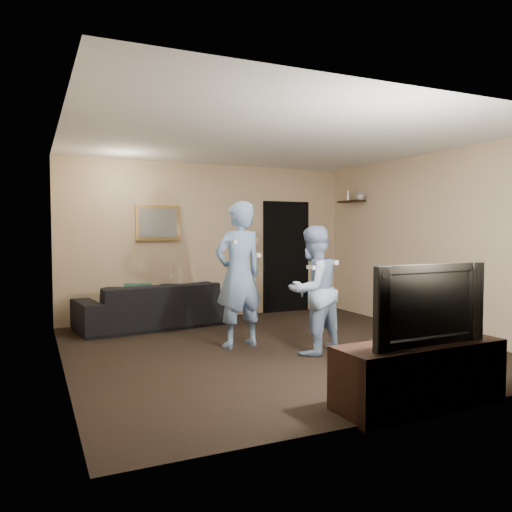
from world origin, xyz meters
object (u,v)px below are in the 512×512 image
wii_player_right (313,290)px  sofa (155,305)px  tv_console (419,375)px  wii_player_left (239,275)px  television (421,303)px

wii_player_right → sofa: bearing=119.1°
tv_console → wii_player_left: wii_player_left is taller
sofa → television: (1.28, -4.30, 0.53)m
sofa → television: television is taller
tv_console → television: (0.00, 0.00, 0.62)m
wii_player_left → wii_player_right: bearing=-45.4°
sofa → television: bearing=98.9°
sofa → wii_player_left: bearing=103.5°
sofa → wii_player_left: wii_player_left is taller
tv_console → wii_player_left: 2.72m
television → wii_player_right: wii_player_right is taller
wii_player_left → wii_player_right: wii_player_left is taller
sofa → wii_player_right: bearing=111.4°
tv_console → wii_player_right: bearing=85.7°
wii_player_left → wii_player_right: size_ratio=1.20×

